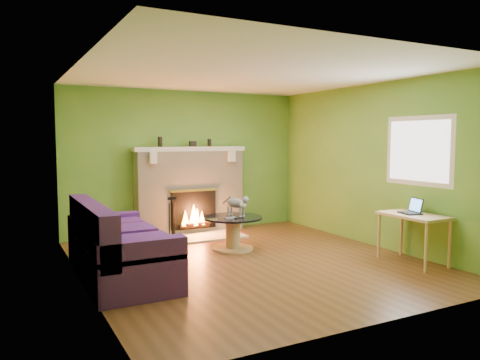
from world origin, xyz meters
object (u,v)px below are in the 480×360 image
object	(u,v)px
coffee_table	(233,231)
desk	(414,220)
cat	(236,205)
sofa	(116,249)

from	to	relation	value
coffee_table	desk	size ratio (longest dim) A/B	0.98
coffee_table	cat	world-z (taller)	cat
cat	desk	bearing A→B (deg)	-65.76
desk	coffee_table	bearing A→B (deg)	134.68
sofa	coffee_table	xyz separation A→B (m)	(1.95, 0.68, -0.07)
desk	cat	distance (m)	2.61
sofa	cat	size ratio (longest dim) A/B	3.99
sofa	desk	size ratio (longest dim) A/B	2.29
coffee_table	cat	bearing A→B (deg)	32.01
coffee_table	desk	world-z (taller)	desk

